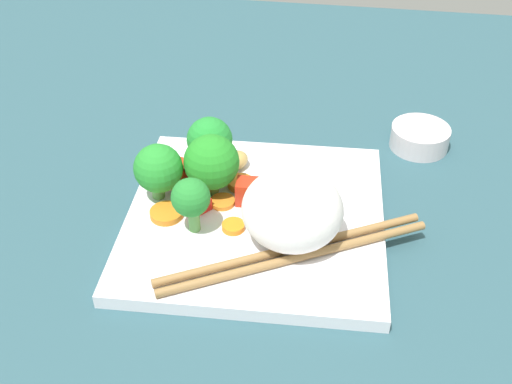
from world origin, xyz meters
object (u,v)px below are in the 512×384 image
chopstick_pair (294,253)px  square_plate (255,219)px  rice_mound (292,210)px  broccoli_floret_1 (212,163)px  carrot_slice_5 (223,202)px  sauce_cup (420,137)px

chopstick_pair → square_plate: bearing=100.3°
rice_mound → broccoli_floret_1: 9.92cm
carrot_slice_5 → chopstick_pair: 9.63cm
square_plate → broccoli_floret_1: (2.50, 4.54, 4.16)cm
square_plate → broccoli_floret_1: 6.65cm
chopstick_pair → sauce_cup: sauce_cup is taller
carrot_slice_5 → chopstick_pair: bearing=-129.1°
sauce_cup → broccoli_floret_1: bearing=122.9°
broccoli_floret_1 → sauce_cup: bearing=-57.1°
broccoli_floret_1 → carrot_slice_5: broccoli_floret_1 is taller
rice_mound → chopstick_pair: bearing=-166.2°
square_plate → sauce_cup: sauce_cup is taller
square_plate → carrot_slice_5: (0.90, 3.28, 0.90)cm
carrot_slice_5 → chopstick_pair: chopstick_pair is taller
carrot_slice_5 → sauce_cup: size_ratio=0.37×
square_plate → chopstick_pair: chopstick_pair is taller
carrot_slice_5 → broccoli_floret_1: bearing=38.4°
sauce_cup → rice_mound: bearing=147.1°
chopstick_pair → sauce_cup: size_ratio=3.55×
square_plate → carrot_slice_5: size_ratio=10.10×
carrot_slice_5 → rice_mound: bearing=-119.7°
rice_mound → carrot_slice_5: 8.59cm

